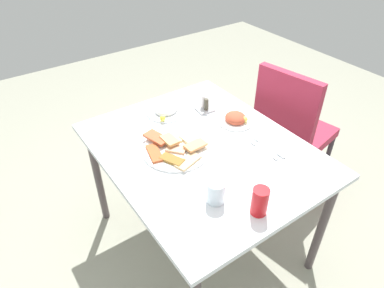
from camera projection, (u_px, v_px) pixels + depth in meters
name	position (u px, v px, depth m)	size (l,w,h in m)	color
ground_plane	(200.00, 239.00, 2.13)	(6.00, 6.00, 0.00)	gray
dining_table	(202.00, 159.00, 1.74)	(1.13, 0.92, 0.71)	white
dining_chair	(290.00, 126.00, 2.19)	(0.49, 0.49, 0.92)	#A6253E
pide_platter	(176.00, 148.00, 1.67)	(0.35, 0.33, 0.04)	white
salad_plate_greens	(236.00, 119.00, 1.87)	(0.19, 0.19, 0.06)	white
salad_plate_rice	(166.00, 110.00, 1.94)	(0.22, 0.22, 0.05)	white
soda_can	(260.00, 201.00, 1.33)	(0.07, 0.07, 0.12)	red
drinking_glass	(216.00, 192.00, 1.39)	(0.08, 0.08, 0.10)	silver
paper_napkin	(266.00, 149.00, 1.69)	(0.11, 0.11, 0.00)	white
fork	(264.00, 150.00, 1.68)	(0.17, 0.02, 0.01)	silver
spoon	(269.00, 147.00, 1.69)	(0.20, 0.02, 0.01)	silver
condiment_caddy	(205.00, 106.00, 1.96)	(0.10, 0.10, 0.09)	#B2B2B7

